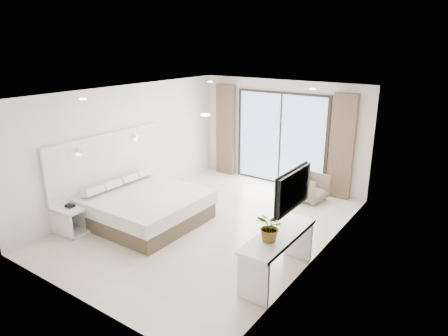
{
  "coord_description": "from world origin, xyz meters",
  "views": [
    {
      "loc": [
        4.51,
        -5.99,
        3.63
      ],
      "look_at": [
        0.07,
        0.4,
        1.13
      ],
      "focal_mm": 32.0,
      "sensor_mm": 36.0,
      "label": 1
    }
  ],
  "objects": [
    {
      "name": "ground",
      "position": [
        0.0,
        0.0,
        0.0
      ],
      "size": [
        6.2,
        6.2,
        0.0
      ],
      "primitive_type": "plane",
      "color": "beige",
      "rests_on": "ground"
    },
    {
      "name": "room_shell",
      "position": [
        -0.2,
        0.66,
        1.58
      ],
      "size": [
        4.62,
        6.22,
        2.72
      ],
      "color": "silver",
      "rests_on": "ground"
    },
    {
      "name": "plant",
      "position": [
        2.04,
        -1.22,
        0.95
      ],
      "size": [
        0.53,
        0.56,
        0.36
      ],
      "primitive_type": "imported",
      "rotation": [
        0.0,
        0.0,
        -0.29
      ],
      "color": "#33662D",
      "rests_on": "console_desk"
    },
    {
      "name": "phone",
      "position": [
        -1.99,
        -1.85,
        0.58
      ],
      "size": [
        0.17,
        0.14,
        0.05
      ],
      "primitive_type": "cube",
      "rotation": [
        0.0,
        0.0,
        0.08
      ],
      "color": "black",
      "rests_on": "nightstand"
    },
    {
      "name": "nightstand",
      "position": [
        -1.99,
        -1.86,
        0.28
      ],
      "size": [
        0.62,
        0.52,
        0.55
      ],
      "rotation": [
        0.0,
        0.0,
        0.04
      ],
      "color": "white",
      "rests_on": "ground"
    },
    {
      "name": "bed",
      "position": [
        -1.2,
        -0.65,
        0.32
      ],
      "size": [
        2.21,
        2.11,
        0.76
      ],
      "color": "brown",
      "rests_on": "ground"
    },
    {
      "name": "console_desk",
      "position": [
        2.04,
        -0.95,
        0.57
      ],
      "size": [
        0.52,
        1.67,
        0.77
      ],
      "color": "white",
      "rests_on": "ground"
    },
    {
      "name": "armchair",
      "position": [
        1.16,
        2.4,
        0.35
      ],
      "size": [
        0.74,
        0.78,
        0.7
      ],
      "primitive_type": "imported",
      "rotation": [
        0.0,
        0.0,
        1.4
      ],
      "color": "#7D6352",
      "rests_on": "ground"
    }
  ]
}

